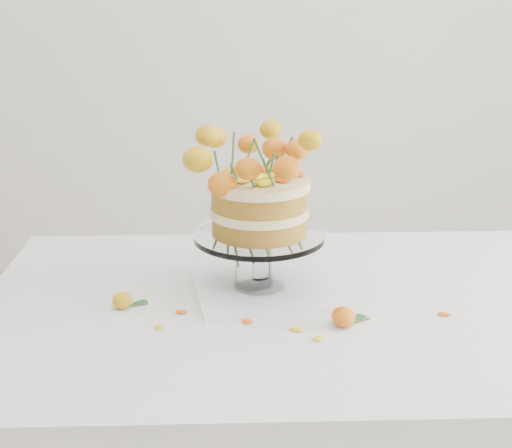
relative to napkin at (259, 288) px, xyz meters
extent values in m
cube|color=silver|center=(0.09, 1.93, 0.59)|extent=(4.00, 0.04, 2.70)
cube|color=tan|center=(0.09, -0.07, -0.03)|extent=(1.40, 0.90, 0.04)
cylinder|color=tan|center=(-0.53, 0.30, -0.41)|extent=(0.06, 0.06, 0.71)
cylinder|color=tan|center=(0.71, 0.30, -0.41)|extent=(0.06, 0.06, 0.71)
cube|color=silver|center=(0.09, -0.07, -0.01)|extent=(1.42, 0.92, 0.01)
cube|color=silver|center=(0.09, 0.39, -0.11)|extent=(1.42, 0.01, 0.20)
cube|color=white|center=(0.00, 0.00, 0.00)|extent=(0.33, 0.33, 0.01)
cylinder|color=white|center=(0.00, 0.00, 0.07)|extent=(0.03, 0.03, 0.10)
cylinder|color=white|center=(0.00, 0.00, 0.13)|extent=(0.30, 0.30, 0.01)
cylinder|color=#996622|center=(0.00, 0.00, 0.16)|extent=(0.25, 0.25, 0.04)
cylinder|color=#F2E29C|center=(0.00, 0.00, 0.19)|extent=(0.26, 0.26, 0.02)
cylinder|color=#996622|center=(0.00, 0.00, 0.22)|extent=(0.25, 0.25, 0.04)
cylinder|color=#F2E29C|center=(0.00, 0.00, 0.25)|extent=(0.27, 0.27, 0.02)
cylinder|color=white|center=(-0.01, 0.01, 0.00)|extent=(0.07, 0.07, 0.01)
cylinder|color=white|center=(-0.01, 0.01, 0.05)|extent=(0.09, 0.09, 0.10)
ellipsoid|color=orange|center=(-0.30, -0.09, 0.01)|extent=(0.04, 0.04, 0.04)
cylinder|color=#325E25|center=(-0.27, -0.08, 0.00)|extent=(0.05, 0.02, 0.00)
ellipsoid|color=#D8560A|center=(0.17, -0.19, 0.02)|extent=(0.05, 0.05, 0.04)
cylinder|color=#325E25|center=(0.20, -0.18, 0.00)|extent=(0.06, 0.03, 0.00)
ellipsoid|color=yellow|center=(-0.03, -0.17, 0.00)|extent=(0.03, 0.02, 0.00)
ellipsoid|color=yellow|center=(0.07, -0.21, 0.00)|extent=(0.03, 0.02, 0.00)
ellipsoid|color=yellow|center=(0.11, -0.25, 0.00)|extent=(0.03, 0.02, 0.00)
ellipsoid|color=yellow|center=(-0.17, -0.12, 0.00)|extent=(0.03, 0.02, 0.00)
ellipsoid|color=yellow|center=(-0.21, -0.19, 0.00)|extent=(0.03, 0.02, 0.00)
ellipsoid|color=yellow|center=(0.39, -0.15, 0.00)|extent=(0.03, 0.02, 0.00)
camera|label=1|loc=(-0.06, -1.51, 0.66)|focal=50.00mm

